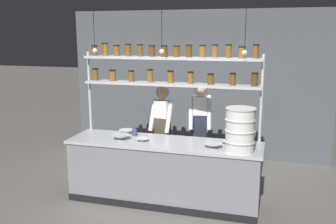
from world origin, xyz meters
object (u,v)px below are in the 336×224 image
at_px(spice_shelf_unit, 170,72).
at_px(prep_bowl_center_front, 121,137).
at_px(chef_left, 162,129).
at_px(container_stack, 240,130).
at_px(serving_cup_front, 135,133).
at_px(prep_bowl_center_back, 126,132).
at_px(prep_bowl_near_right, 142,140).
at_px(prep_bowl_far_left, 228,143).
at_px(chef_center, 200,126).
at_px(prep_bowl_near_left, 213,146).

relative_size(spice_shelf_unit, prep_bowl_center_front, 10.10).
height_order(chef_left, container_stack, chef_left).
distance_m(chef_left, serving_cup_front, 0.52).
bearing_deg(prep_bowl_center_back, prep_bowl_near_right, -41.92).
bearing_deg(prep_bowl_center_front, container_stack, -3.35).
bearing_deg(container_stack, prep_bowl_far_left, 121.82).
relative_size(chef_left, chef_center, 0.96).
xyz_separation_m(prep_bowl_near_right, prep_bowl_far_left, (1.21, 0.21, -0.00)).
relative_size(spice_shelf_unit, prep_bowl_center_back, 12.06).
relative_size(container_stack, serving_cup_front, 6.01).
distance_m(container_stack, prep_bowl_near_right, 1.42).
xyz_separation_m(prep_bowl_center_front, prep_bowl_near_right, (0.35, -0.02, -0.01)).
bearing_deg(prep_bowl_center_back, spice_shelf_unit, 5.73).
bearing_deg(prep_bowl_far_left, chef_center, 130.28).
bearing_deg(chef_left, prep_bowl_near_left, -27.76).
distance_m(prep_bowl_center_front, prep_bowl_near_right, 0.35).
relative_size(prep_bowl_center_front, serving_cup_front, 2.74).
bearing_deg(prep_bowl_near_left, prep_bowl_center_back, 165.08).
distance_m(prep_bowl_center_front, serving_cup_front, 0.28).
height_order(chef_left, prep_bowl_center_front, chef_left).
xyz_separation_m(prep_bowl_center_front, prep_bowl_far_left, (1.56, 0.19, -0.01)).
height_order(prep_bowl_far_left, serving_cup_front, serving_cup_front).
distance_m(spice_shelf_unit, prep_bowl_near_right, 1.08).
relative_size(spice_shelf_unit, chef_center, 1.58).
relative_size(spice_shelf_unit, container_stack, 4.60).
xyz_separation_m(chef_center, prep_bowl_far_left, (0.53, -0.63, -0.05)).
relative_size(prep_bowl_near_left, prep_bowl_center_front, 0.94).
bearing_deg(prep_bowl_center_back, serving_cup_front, -26.10).
relative_size(chef_left, container_stack, 2.80).
bearing_deg(prep_bowl_center_front, prep_bowl_near_right, -2.79).
distance_m(spice_shelf_unit, chef_center, 1.06).
bearing_deg(serving_cup_front, prep_bowl_center_front, -116.25).
bearing_deg(container_stack, prep_bowl_center_back, 166.20).
height_order(chef_center, prep_bowl_near_left, chef_center).
bearing_deg(serving_cup_front, chef_left, 51.51).
xyz_separation_m(spice_shelf_unit, prep_bowl_center_back, (-0.69, -0.07, -0.94)).
distance_m(chef_center, prep_bowl_far_left, 0.83).
xyz_separation_m(chef_left, prep_bowl_near_left, (0.93, -0.70, 0.01)).
relative_size(spice_shelf_unit, serving_cup_front, 27.64).
bearing_deg(chef_center, prep_bowl_center_back, -167.98).
xyz_separation_m(prep_bowl_far_left, serving_cup_front, (-1.43, 0.06, 0.03)).
relative_size(prep_bowl_center_front, prep_bowl_center_back, 1.19).
height_order(chef_center, container_stack, chef_center).
bearing_deg(chef_center, chef_left, -176.53).
distance_m(spice_shelf_unit, prep_bowl_near_left, 1.27).
height_order(prep_bowl_center_back, prep_bowl_far_left, prep_bowl_center_back).
relative_size(prep_bowl_center_front, prep_bowl_near_right, 1.45).
bearing_deg(serving_cup_front, chef_center, 32.33).
distance_m(prep_bowl_near_left, prep_bowl_center_front, 1.38).
distance_m(prep_bowl_near_right, serving_cup_front, 0.35).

